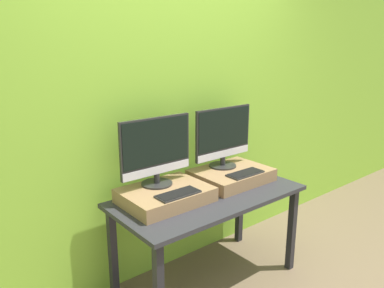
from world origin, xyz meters
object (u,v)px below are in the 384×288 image
(monitor_left, at_px, (156,150))
(keyboard_right, at_px, (245,173))
(keyboard_left, at_px, (178,194))
(monitor_right, at_px, (223,136))

(monitor_left, distance_m, keyboard_right, 0.71)
(keyboard_left, xyz_separation_m, monitor_right, (0.63, 0.24, 0.24))
(monitor_left, xyz_separation_m, keyboard_right, (0.63, -0.24, -0.24))
(keyboard_right, bearing_deg, keyboard_left, 180.00)
(monitor_left, relative_size, keyboard_left, 1.85)
(keyboard_right, bearing_deg, monitor_right, 90.00)
(keyboard_left, relative_size, keyboard_right, 1.00)
(monitor_right, distance_m, keyboard_right, 0.34)
(monitor_right, bearing_deg, keyboard_right, -90.00)
(monitor_left, distance_m, keyboard_left, 0.34)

